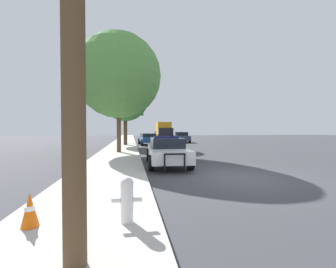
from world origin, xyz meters
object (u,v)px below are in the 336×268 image
object	(u,v)px
police_car	(167,150)
tree_sidewalk_mid	(125,98)
traffic_cone	(30,210)
car_background_distant	(158,134)
tree_sidewalk_near	(119,76)
car_background_oncoming	(182,137)
traffic_light	(129,118)
box_truck	(164,130)
car_background_midblock	(148,139)
fire_hydrant	(127,198)

from	to	relation	value
police_car	tree_sidewalk_mid	world-z (taller)	tree_sidewalk_mid
tree_sidewalk_mid	traffic_cone	distance (m)	21.09
police_car	car_background_distant	xyz separation A→B (m)	(4.18, 37.89, -0.02)
police_car	tree_sidewalk_near	distance (m)	8.16
car_background_oncoming	traffic_cone	world-z (taller)	car_background_oncoming
tree_sidewalk_near	traffic_cone	xyz separation A→B (m)	(-0.87, -12.90, -5.38)
tree_sidewalk_near	traffic_light	bearing A→B (deg)	87.27
tree_sidewalk_near	tree_sidewalk_mid	bearing A→B (deg)	87.75
traffic_light	box_truck	size ratio (longest dim) A/B	0.62
police_car	box_truck	world-z (taller)	box_truck
car_background_midblock	car_background_distant	world-z (taller)	car_background_distant
tree_sidewalk_near	car_background_distant	bearing A→B (deg)	77.87
car_background_oncoming	police_car	bearing A→B (deg)	77.19
traffic_light	tree_sidewalk_mid	xyz separation A→B (m)	(-0.34, -5.77, 1.81)
car_background_distant	car_background_oncoming	xyz separation A→B (m)	(0.95, -18.91, 0.02)
traffic_cone	car_background_oncoming	bearing A→B (deg)	71.51
car_background_distant	car_background_oncoming	bearing A→B (deg)	-87.89
police_car	car_background_midblock	world-z (taller)	police_car
traffic_light	box_truck	bearing A→B (deg)	53.59
police_car	car_background_midblock	bearing A→B (deg)	-88.04
car_background_distant	traffic_cone	bearing A→B (deg)	-100.56
police_car	car_background_distant	size ratio (longest dim) A/B	1.29
car_background_midblock	car_background_distant	xyz separation A→B (m)	(4.09, 23.10, 0.00)
car_background_midblock	tree_sidewalk_mid	bearing A→B (deg)	-155.72
car_background_midblock	car_background_distant	size ratio (longest dim) A/B	1.09
police_car	car_background_midblock	distance (m)	14.78
box_truck	traffic_cone	bearing A→B (deg)	80.46
traffic_light	tree_sidewalk_mid	size ratio (longest dim) A/B	0.60
police_car	car_background_oncoming	bearing A→B (deg)	-102.82
car_background_oncoming	traffic_light	bearing A→B (deg)	0.80
car_background_midblock	car_background_oncoming	xyz separation A→B (m)	(5.04, 4.19, 0.02)
tree_sidewalk_near	traffic_cone	bearing A→B (deg)	-93.88
car_background_midblock	traffic_cone	bearing A→B (deg)	-104.18
fire_hydrant	traffic_cone	size ratio (longest dim) A/B	1.40
car_background_midblock	tree_sidewalk_mid	distance (m)	5.31
box_truck	fire_hydrant	bearing A→B (deg)	83.21
car_background_distant	car_background_oncoming	size ratio (longest dim) A/B	0.93
car_background_distant	car_background_midblock	bearing A→B (deg)	-100.80
tree_sidewalk_mid	tree_sidewalk_near	distance (m)	7.64
traffic_light	car_background_distant	bearing A→B (deg)	71.51
fire_hydrant	car_background_oncoming	distance (m)	27.11
car_background_distant	box_truck	distance (m)	10.82
police_car	tree_sidewalk_mid	size ratio (longest dim) A/B	0.67
traffic_light	car_background_oncoming	distance (m)	7.68
car_background_midblock	police_car	bearing A→B (deg)	-94.97
car_background_midblock	box_truck	bearing A→B (deg)	68.70
car_background_oncoming	box_truck	world-z (taller)	box_truck
police_car	car_background_distant	world-z (taller)	police_car
car_background_oncoming	box_truck	bearing A→B (deg)	-78.30
car_background_oncoming	car_background_midblock	bearing A→B (deg)	42.06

